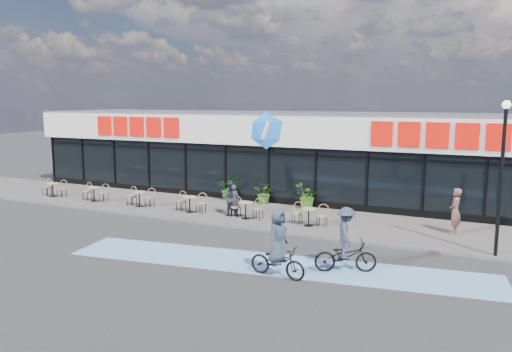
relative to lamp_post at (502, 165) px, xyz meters
The scene contains 19 objects.
ground 11.19m from the lamp_post, 167.62° to the right, with size 120.00×120.00×0.00m, color #28282B.
sidewalk 11.16m from the lamp_post, 168.15° to the left, with size 44.00×5.00×0.10m, color #59524F.
bike_lane 8.15m from the lamp_post, 149.62° to the right, with size 14.00×2.20×0.01m, color #6792C3.
building 12.99m from the lamp_post, 143.95° to the left, with size 30.60×6.57×4.75m.
lamp_post is the anchor object (origin of this frame).
bistro_set_0 21.85m from the lamp_post, behind, with size 1.54×0.62×0.90m.
bistro_set_1 18.96m from the lamp_post, behind, with size 1.54×0.62×0.90m.
bistro_set_2 16.07m from the lamp_post, behind, with size 1.54×0.62×0.90m.
bistro_set_3 13.20m from the lamp_post, behind, with size 1.54×0.62×0.90m.
bistro_set_4 10.37m from the lamp_post, behind, with size 1.54×0.62×0.90m.
bistro_set_5 7.60m from the lamp_post, behind, with size 1.54×0.62×0.90m.
potted_plant_left 11.71m from the lamp_post, 157.50° to the left, with size 0.99×0.86×1.10m, color #2F5719.
potted_plant_mid 13.54m from the lamp_post, 160.67° to the left, with size 1.18×1.02×1.31m, color #1B5C1A.
potted_plant_right 9.59m from the lamp_post, 153.05° to the left, with size 1.08×0.93×1.20m, color #3A651D.
patron_left 11.00m from the lamp_post, behind, with size 0.53×0.35×1.45m, color #22222A.
patron_right 11.18m from the lamp_post, behind, with size 0.76×0.59×1.56m, color black.
pedestrian_a 3.55m from the lamp_post, 121.71° to the left, with size 0.66×0.43×1.80m, color brown.
cyclist_a 8.00m from the lamp_post, 140.79° to the right, with size 1.88×0.86×2.10m.
cyclist_b 5.94m from the lamp_post, 140.27° to the right, with size 2.02×1.38×2.05m.
Camera 1 is at (10.21, -15.78, 5.28)m, focal length 35.00 mm.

